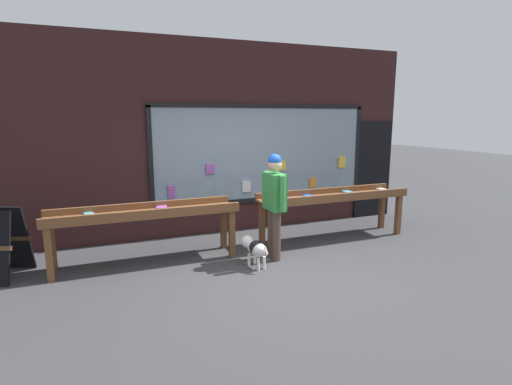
# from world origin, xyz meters

# --- Properties ---
(ground_plane) EXTENTS (40.00, 40.00, 0.00)m
(ground_plane) POSITION_xyz_m (0.00, 0.00, 0.00)
(ground_plane) COLOR #38383A
(shopfront_facade) EXTENTS (7.77, 0.29, 3.58)m
(shopfront_facade) POSITION_xyz_m (0.08, 2.39, 1.76)
(shopfront_facade) COLOR #331919
(shopfront_facade) RESTS_ON ground_plane
(display_table_left) EXTENTS (2.80, 0.61, 0.89)m
(display_table_left) POSITION_xyz_m (-1.66, 1.14, 0.72)
(display_table_left) COLOR brown
(display_table_left) RESTS_ON ground_plane
(display_table_right) EXTENTS (2.80, 0.63, 0.89)m
(display_table_right) POSITION_xyz_m (1.66, 1.14, 0.72)
(display_table_right) COLOR brown
(display_table_right) RESTS_ON ground_plane
(person_browsing) EXTENTS (0.22, 0.66, 1.66)m
(person_browsing) POSITION_xyz_m (0.22, 0.57, 0.97)
(person_browsing) COLOR #4C382D
(person_browsing) RESTS_ON ground_plane
(small_dog) EXTENTS (0.30, 0.59, 0.43)m
(small_dog) POSITION_xyz_m (-0.18, 0.37, 0.29)
(small_dog) COLOR white
(small_dog) RESTS_ON ground_plane
(sandwich_board_sign) EXTENTS (0.78, 0.86, 0.97)m
(sandwich_board_sign) POSITION_xyz_m (-3.59, 1.32, 0.49)
(sandwich_board_sign) COLOR black
(sandwich_board_sign) RESTS_ON ground_plane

